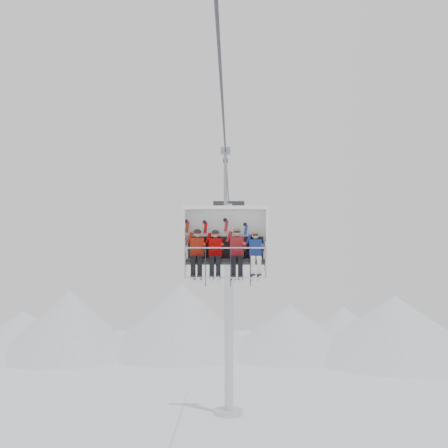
{
  "coord_description": "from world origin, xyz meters",
  "views": [
    {
      "loc": [
        0.19,
        -13.85,
        10.18
      ],
      "look_at": [
        0.0,
        0.0,
        10.89
      ],
      "focal_mm": 45.0,
      "sensor_mm": 36.0,
      "label": 1
    }
  ],
  "objects_px": {
    "skier_center_left": "(215,252)",
    "skier_center_right": "(237,251)",
    "skier_far_right": "(256,253)",
    "chairlift_carrier": "(226,235)",
    "skier_far_left": "(197,252)",
    "lift_tower_right": "(229,322)"
  },
  "relations": [
    {
      "from": "lift_tower_right",
      "to": "skier_far_right",
      "type": "distance_m",
      "value": 19.51
    },
    {
      "from": "skier_far_left",
      "to": "skier_center_right",
      "type": "relative_size",
      "value": 1.0
    },
    {
      "from": "chairlift_carrier",
      "to": "skier_center_right",
      "type": "height_order",
      "value": "chairlift_carrier"
    },
    {
      "from": "skier_center_right",
      "to": "skier_far_right",
      "type": "distance_m",
      "value": 0.56
    },
    {
      "from": "skier_center_left",
      "to": "skier_far_right",
      "type": "bearing_deg",
      "value": -0.36
    },
    {
      "from": "skier_far_left",
      "to": "chairlift_carrier",
      "type": "bearing_deg",
      "value": 20.14
    },
    {
      "from": "skier_center_left",
      "to": "skier_far_right",
      "type": "height_order",
      "value": "skier_center_left"
    },
    {
      "from": "skier_far_left",
      "to": "skier_far_right",
      "type": "relative_size",
      "value": 1.0
    },
    {
      "from": "lift_tower_right",
      "to": "skier_center_right",
      "type": "relative_size",
      "value": 7.99
    },
    {
      "from": "lift_tower_right",
      "to": "skier_center_left",
      "type": "bearing_deg",
      "value": -90.91
    },
    {
      "from": "chairlift_carrier",
      "to": "lift_tower_right",
      "type": "bearing_deg",
      "value": 90.0
    },
    {
      "from": "chairlift_carrier",
      "to": "skier_far_right",
      "type": "bearing_deg",
      "value": -19.6
    },
    {
      "from": "lift_tower_right",
      "to": "skier_center_right",
      "type": "bearing_deg",
      "value": -88.96
    },
    {
      "from": "skier_center_right",
      "to": "lift_tower_right",
      "type": "bearing_deg",
      "value": 91.04
    },
    {
      "from": "lift_tower_right",
      "to": "skier_center_right",
      "type": "distance_m",
      "value": 19.49
    },
    {
      "from": "skier_far_left",
      "to": "skier_far_right",
      "type": "bearing_deg",
      "value": -0.33
    },
    {
      "from": "skier_center_left",
      "to": "skier_center_right",
      "type": "height_order",
      "value": "skier_center_right"
    },
    {
      "from": "lift_tower_right",
      "to": "skier_far_left",
      "type": "distance_m",
      "value": 19.5
    },
    {
      "from": "chairlift_carrier",
      "to": "skier_center_right",
      "type": "distance_m",
      "value": 0.68
    },
    {
      "from": "chairlift_carrier",
      "to": "skier_far_right",
      "type": "xyz_separation_m",
      "value": [
        0.91,
        -0.32,
        -0.54
      ]
    },
    {
      "from": "chairlift_carrier",
      "to": "skier_center_right",
      "type": "xyz_separation_m",
      "value": [
        0.34,
        -0.31,
        -0.5
      ]
    },
    {
      "from": "skier_center_right",
      "to": "skier_far_left",
      "type": "bearing_deg",
      "value": -179.82
    }
  ]
}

